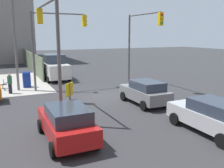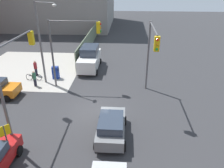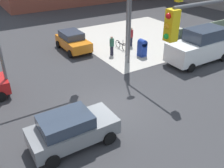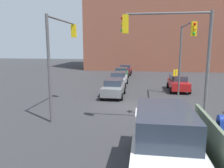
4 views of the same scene
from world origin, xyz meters
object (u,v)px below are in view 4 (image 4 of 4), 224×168
at_px(coupe_gray, 114,88).
at_px(hatchback_maroon, 125,69).
at_px(traffic_signal_nw_corner, 185,47).
at_px(sedan_red, 178,83).
at_px(sedan_silver, 119,79).
at_px(traffic_signal_se_corner, 61,47).
at_px(traffic_signal_ne_corner, 174,48).
at_px(sedan_green, 121,73).
at_px(van_white_delivery, 163,143).

bearing_deg(coupe_gray, hatchback_maroon, -179.33).
bearing_deg(traffic_signal_nw_corner, sedan_red, 176.26).
relative_size(coupe_gray, hatchback_maroon, 0.97).
height_order(sedan_red, sedan_silver, same).
bearing_deg(traffic_signal_se_corner, traffic_signal_ne_corner, 74.31).
xyz_separation_m(traffic_signal_nw_corner, traffic_signal_se_corner, (4.93, -9.00, -0.00)).
bearing_deg(sedan_green, traffic_signal_nw_corner, 29.30).
relative_size(traffic_signal_se_corner, traffic_signal_ne_corner, 1.00).
xyz_separation_m(sedan_silver, hatchback_maroon, (-10.35, -0.03, -0.00)).
relative_size(traffic_signal_nw_corner, traffic_signal_se_corner, 1.00).
bearing_deg(sedan_silver, coupe_gray, 1.57).
bearing_deg(sedan_green, sedan_silver, 2.11).
height_order(traffic_signal_nw_corner, coupe_gray, traffic_signal_nw_corner).
distance_m(traffic_signal_nw_corner, traffic_signal_ne_corner, 7.18).
xyz_separation_m(coupe_gray, hatchback_maroon, (-16.01, -0.19, 0.00)).
height_order(traffic_signal_ne_corner, coupe_gray, traffic_signal_ne_corner).
height_order(sedan_red, sedan_green, same).
relative_size(hatchback_maroon, van_white_delivery, 0.76).
bearing_deg(sedan_silver, hatchback_maroon, -179.82).
bearing_deg(coupe_gray, traffic_signal_ne_corner, 29.88).
bearing_deg(traffic_signal_se_corner, sedan_red, 134.43).
bearing_deg(traffic_signal_ne_corner, sedan_green, -165.85).
relative_size(sedan_green, hatchback_maroon, 1.02).
xyz_separation_m(sedan_red, van_white_delivery, (15.93, -2.97, 0.44)).
distance_m(coupe_gray, van_white_delivery, 12.80).
bearing_deg(traffic_signal_ne_corner, van_white_delivery, -10.41).
relative_size(traffic_signal_ne_corner, hatchback_maroon, 1.58).
bearing_deg(coupe_gray, traffic_signal_nw_corner, 84.90).
bearing_deg(sedan_red, coupe_gray, -60.56).
xyz_separation_m(traffic_signal_nw_corner, sedan_silver, (-6.21, -6.28, -3.78)).
height_order(traffic_signal_ne_corner, hatchback_maroon, traffic_signal_ne_corner).
height_order(traffic_signal_se_corner, sedan_red, traffic_signal_se_corner).
relative_size(sedan_green, van_white_delivery, 0.78).
height_order(traffic_signal_se_corner, sedan_silver, traffic_signal_se_corner).
bearing_deg(sedan_green, van_white_delivery, 9.19).
relative_size(traffic_signal_se_corner, van_white_delivery, 1.20).
bearing_deg(van_white_delivery, sedan_green, -170.81).
bearing_deg(traffic_signal_se_corner, sedan_silver, 166.26).
xyz_separation_m(sedan_green, hatchback_maroon, (-5.03, 0.16, -0.00)).
bearing_deg(sedan_silver, sedan_red, 72.56).
height_order(sedan_green, hatchback_maroon, same).
distance_m(traffic_signal_nw_corner, sedan_red, 5.62).
bearing_deg(coupe_gray, van_white_delivery, 15.51).
xyz_separation_m(coupe_gray, van_white_delivery, (12.33, 3.42, 0.44)).
height_order(traffic_signal_ne_corner, sedan_red, traffic_signal_ne_corner).
xyz_separation_m(traffic_signal_se_corner, sedan_red, (-9.09, 9.27, -3.78)).
distance_m(coupe_gray, hatchback_maroon, 16.02).
bearing_deg(van_white_delivery, traffic_signal_se_corner, -137.38).
xyz_separation_m(hatchback_maroon, van_white_delivery, (28.34, 3.61, 0.44)).
bearing_deg(hatchback_maroon, sedan_red, 27.94).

